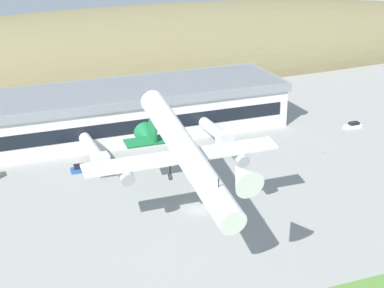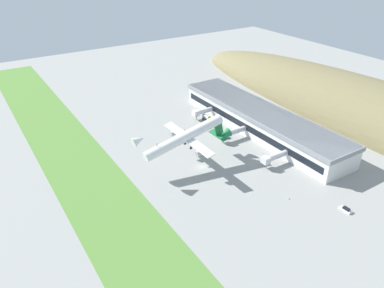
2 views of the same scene
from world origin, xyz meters
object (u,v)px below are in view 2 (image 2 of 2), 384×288
(jetway_0, at_px, (202,112))
(service_car_0, at_px, (346,210))
(jetway_2, at_px, (273,157))
(service_car_1, at_px, (226,136))
(traffic_cone_1, at_px, (184,129))
(cargo_airplane, at_px, (186,137))
(fuel_truck, at_px, (207,119))
(terminal_building, at_px, (260,119))
(jetway_1, at_px, (231,133))
(traffic_cone_0, at_px, (289,199))

(jetway_0, distance_m, service_car_0, 93.76)
(jetway_0, distance_m, jetway_2, 56.60)
(jetway_0, bearing_deg, service_car_1, -5.23)
(service_car_1, bearing_deg, traffic_cone_1, -144.18)
(cargo_airplane, relative_size, service_car_0, 10.50)
(jetway_2, bearing_deg, fuel_truck, 178.18)
(terminal_building, bearing_deg, service_car_1, -98.37)
(traffic_cone_1, bearing_deg, jetway_1, 32.06)
(jetway_1, height_order, traffic_cone_0, jetway_1)
(terminal_building, xyz_separation_m, service_car_1, (-2.83, -19.24, -5.68))
(cargo_airplane, distance_m, service_car_0, 66.55)
(jetway_0, relative_size, traffic_cone_0, 20.23)
(fuel_truck, bearing_deg, terminal_building, 34.98)
(service_car_0, height_order, service_car_1, service_car_1)
(cargo_airplane, bearing_deg, fuel_truck, 134.07)
(jetway_0, relative_size, traffic_cone_1, 20.23)
(terminal_building, xyz_separation_m, service_car_0, (65.81, -17.43, -5.73))
(jetway_1, height_order, traffic_cone_1, jetway_1)
(jetway_0, bearing_deg, cargo_airplane, -41.37)
(jetway_2, bearing_deg, service_car_1, -177.50)
(terminal_building, xyz_separation_m, jetway_2, (28.70, -17.87, -2.36))
(fuel_truck, bearing_deg, cargo_airplane, -45.93)
(terminal_building, xyz_separation_m, jetway_1, (0.40, -18.93, -2.36))
(jetway_2, relative_size, fuel_truck, 1.81)
(cargo_airplane, height_order, fuel_truck, cargo_airplane)
(terminal_building, height_order, fuel_truck, terminal_building)
(jetway_2, relative_size, traffic_cone_1, 23.17)
(terminal_building, height_order, service_car_0, terminal_building)
(jetway_1, height_order, service_car_1, jetway_1)
(jetway_2, height_order, service_car_1, jetway_2)
(service_car_1, bearing_deg, jetway_2, 2.50)
(service_car_1, bearing_deg, service_car_0, 1.51)
(jetway_2, height_order, traffic_cone_0, jetway_2)
(cargo_airplane, xyz_separation_m, traffic_cone_1, (-29.65, 17.14, -13.42))
(terminal_building, bearing_deg, service_car_0, -14.83)
(jetway_0, height_order, traffic_cone_1, jetway_0)
(jetway_2, xyz_separation_m, service_car_1, (-31.52, -1.38, -3.32))
(service_car_0, xyz_separation_m, service_car_1, (-68.64, -1.81, 0.05))
(jetway_0, bearing_deg, jetway_2, -0.93)
(jetway_0, bearing_deg, traffic_cone_1, -64.93)
(service_car_1, distance_m, traffic_cone_0, 53.71)
(traffic_cone_0, bearing_deg, jetway_0, 170.93)
(fuel_truck, xyz_separation_m, traffic_cone_1, (2.41, -15.97, -1.19))
(service_car_0, relative_size, traffic_cone_1, 7.71)
(jetway_1, xyz_separation_m, traffic_cone_1, (-21.16, -13.26, -3.71))
(jetway_1, height_order, cargo_airplane, cargo_airplane)
(service_car_1, bearing_deg, cargo_airplane, -68.74)
(fuel_truck, bearing_deg, traffic_cone_0, -10.20)
(service_car_1, relative_size, fuel_truck, 0.54)
(jetway_2, xyz_separation_m, fuel_truck, (-51.87, 1.65, -2.52))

